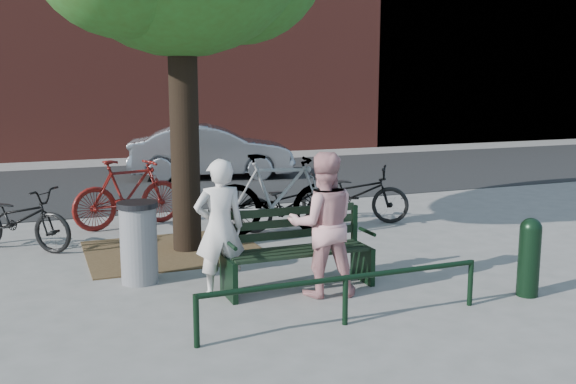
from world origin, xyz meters
name	(u,v)px	position (x,y,z in m)	size (l,w,h in m)	color
ground	(298,289)	(0.00, 0.00, 0.00)	(90.00, 90.00, 0.00)	gray
dirt_pit	(174,251)	(-1.00, 2.20, 0.01)	(2.40, 2.00, 0.02)	brown
road	(161,183)	(0.00, 8.50, 0.01)	(40.00, 7.00, 0.01)	black
park_bench	(296,247)	(0.00, 0.08, 0.48)	(1.74, 0.54, 0.97)	black
guard_railing	(345,285)	(0.00, -1.20, 0.40)	(3.06, 0.06, 0.51)	black
person_left	(220,228)	(-0.90, 0.12, 0.78)	(0.57, 0.37, 1.55)	beige
person_right	(323,224)	(0.18, -0.28, 0.81)	(0.79, 0.62, 1.62)	#CB8C8D
bollard	(529,254)	(2.30, -1.18, 0.48)	(0.24, 0.24, 0.89)	black
litter_bin	(139,242)	(-1.67, 0.93, 0.50)	(0.48, 0.48, 0.98)	gray
bicycle_a	(18,219)	(-3.03, 3.08, 0.46)	(0.61, 1.74, 0.91)	black
bicycle_b	(128,193)	(-1.36, 4.02, 0.57)	(0.53, 1.89, 1.13)	#5C100D
bicycle_c	(289,204)	(1.00, 2.78, 0.45)	(0.59, 1.70, 0.89)	black
bicycle_d	(277,195)	(0.70, 2.53, 0.64)	(0.60, 2.14, 1.29)	gray
bicycle_e	(355,194)	(2.31, 3.02, 0.48)	(0.64, 1.84, 0.97)	black
parked_car	(211,152)	(1.35, 8.85, 0.66)	(1.40, 4.02, 1.33)	gray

